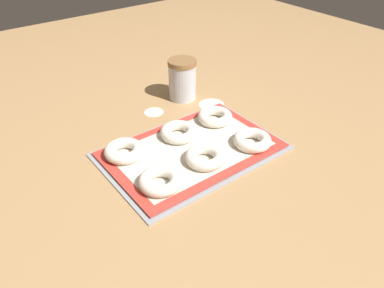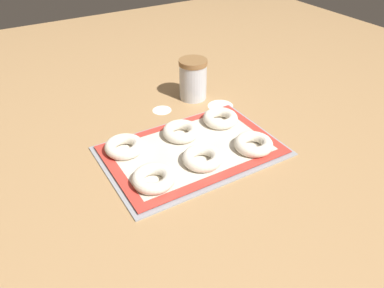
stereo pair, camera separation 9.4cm
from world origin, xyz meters
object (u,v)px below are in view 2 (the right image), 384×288
Objects in this scene: bagel_back_left at (124,146)px; bagel_back_center at (181,131)px; bagel_front_right at (253,144)px; baking_tray at (192,151)px; bagel_front_left at (154,178)px; bagel_front_center at (202,158)px; bagel_back_right at (220,118)px; flour_canister at (193,79)px.

bagel_back_center is at bearing -4.71° from bagel_back_left.
bagel_back_center is at bearing 131.55° from bagel_front_right.
baking_tray is 0.17m from bagel_front_left.
bagel_back_left and bagel_back_center have the same top height.
bagel_front_center is 1.00× the size of bagel_front_right.
bagel_back_right is (-0.00, 0.16, 0.00)m from bagel_front_right.
baking_tray is 4.54× the size of bagel_back_center.
flour_canister is (0.18, 0.34, 0.04)m from bagel_front_center.
baking_tray is 0.17m from bagel_front_right.
bagel_back_left is 0.38m from flour_canister.
bagel_front_center is at bearing -44.56° from bagel_back_left.
bagel_front_right is at bearing -89.82° from bagel_back_right.
baking_tray is 4.54× the size of bagel_back_right.
bagel_front_right is 1.00× the size of bagel_back_right.
bagel_back_right is at bearing 1.13° from bagel_back_center.
bagel_front_right and bagel_back_center have the same top height.
bagel_front_left is 1.00× the size of bagel_back_right.
bagel_front_right is 0.36m from flour_canister.
bagel_front_left is at bearing -153.29° from bagel_back_right.
bagel_front_center is at bearing 3.55° from bagel_front_left.
flour_canister is (0.16, 0.20, 0.04)m from bagel_back_center.
flour_canister reaches higher than bagel_back_left.
bagel_back_left is 1.00× the size of bagel_back_center.
flour_canister reaches higher than bagel_front_right.
bagel_front_right is (0.15, -0.02, 0.00)m from bagel_front_center.
bagel_front_right is at bearing -1.85° from bagel_front_left.
bagel_back_left is 0.17m from bagel_back_center.
bagel_front_right is 0.35m from bagel_back_left.
bagel_front_left and bagel_back_right have the same top height.
bagel_back_left is 1.00× the size of bagel_back_right.
bagel_front_left and bagel_front_center have the same top height.
bagel_back_left is at bearing -150.33° from flour_canister.
bagel_back_left is at bearing 177.92° from bagel_back_right.
baking_tray is 0.33m from flour_canister.
flour_canister is (0.02, 0.20, 0.04)m from bagel_back_right.
bagel_back_center is (0.17, -0.01, 0.00)m from bagel_back_left.
bagel_front_left is 0.77× the size of flour_canister.
bagel_front_left is 0.16m from bagel_back_left.
bagel_back_right is (0.30, 0.15, 0.00)m from bagel_front_left.
bagel_front_center is 0.22m from bagel_back_left.
bagel_back_right is (0.15, 0.14, 0.00)m from bagel_front_center.
bagel_back_right is 0.21m from flour_canister.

